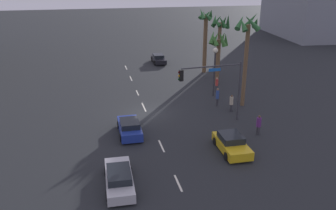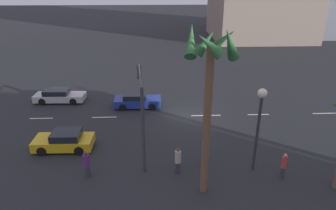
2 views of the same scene
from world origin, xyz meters
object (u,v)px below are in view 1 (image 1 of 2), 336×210
Objects in this scene: streetlamp at (215,62)px; pedestrian_2 at (231,103)px; traffic_signal at (218,82)px; palm_tree_3 at (218,45)px; palm_tree_2 at (247,38)px; car_2 at (119,178)px; pedestrian_3 at (217,84)px; pedestrian_1 at (259,125)px; car_0 at (130,127)px; car_1 at (232,144)px; car_3 at (159,59)px; pedestrian_0 at (217,97)px; palm_tree_0 at (205,31)px; palm_tree_1 at (220,31)px.

pedestrian_2 is at bearing 1.55° from streetlamp.
palm_tree_3 is at bearing 159.48° from traffic_signal.
streetlamp is 4.97m from palm_tree_2.
palm_tree_2 reaches higher than car_2.
traffic_signal is 3.60× the size of pedestrian_3.
pedestrian_2 is 1.04× the size of pedestrian_3.
pedestrian_2 is 9.95m from palm_tree_3.
traffic_signal is at bearing 131.07° from car_2.
pedestrian_3 is (-11.70, 0.61, -0.03)m from pedestrian_1.
palm_tree_3 is (-7.64, 0.03, -2.13)m from palm_tree_2.
pedestrian_3 reaches higher than car_0.
traffic_signal reaches higher than streetlamp.
pedestrian_1 is at bearing 124.06° from car_1.
pedestrian_2 is (-3.01, 10.38, 0.28)m from car_0.
palm_tree_2 is at bearing 13.68° from car_3.
palm_tree_2 is (-3.56, 4.16, 3.09)m from traffic_signal.
pedestrian_2 is (1.71, 0.82, -0.12)m from pedestrian_0.
car_1 is 6.42m from traffic_signal.
car_3 is 21.37m from pedestrian_2.
car_1 is 2.36× the size of pedestrian_2.
car_3 is 26.81m from pedestrian_1.
palm_tree_3 is (-11.99, 12.18, 4.18)m from car_0.
pedestrian_0 reaches higher than pedestrian_3.
palm_tree_2 is (19.81, 4.82, 6.33)m from car_3.
car_1 is 0.75× the size of streetlamp.
car_2 is 0.88× the size of streetlamp.
car_3 is at bearing -165.58° from pedestrian_3.
car_3 is 2.21× the size of pedestrian_0.
car_3 is 2.55× the size of pedestrian_3.
car_0 is at bearing -35.22° from palm_tree_0.
pedestrian_2 is 0.18× the size of palm_tree_2.
car_1 is 0.97× the size of car_3.
pedestrian_2 is at bearing 25.55° from pedestrian_0.
car_3 is 15.40m from pedestrian_3.
car_0 is 2.60× the size of pedestrian_3.
palm_tree_0 reaches higher than car_3.
car_0 is 1.05× the size of car_1.
palm_tree_1 reaches higher than pedestrian_1.
traffic_signal reaches higher than car_0.
pedestrian_3 is (-13.96, 3.94, 0.26)m from car_1.
palm_tree_0 is 0.92× the size of palm_tree_2.
car_0 is at bearing -50.36° from pedestrian_3.
traffic_signal is 0.69× the size of palm_tree_0.
traffic_signal is at bearing 1.63° from car_3.
car_1 is 0.86× the size of car_2.
car_1 is 0.68× the size of traffic_signal.
car_0 is 0.90× the size of car_2.
pedestrian_3 reaches higher than car_3.
car_3 reaches higher than car_2.
streetlamp is at bearing 166.35° from car_1.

